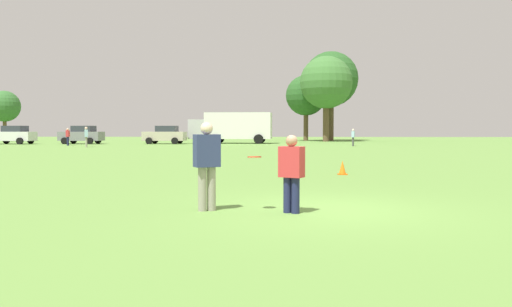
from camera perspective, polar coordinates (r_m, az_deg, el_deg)
name	(u,v)px	position (r m, az deg, el deg)	size (l,w,h in m)	color
ground_plane	(324,210)	(10.31, 7.48, -6.14)	(166.46, 166.46, 0.00)	#608C3D
player_thrower	(207,161)	(10.03, -5.42, -0.83)	(0.55, 0.46, 1.71)	gray
player_defender	(292,170)	(9.75, 3.92, -1.77)	(0.51, 0.43, 1.47)	#1E234C
frisbee	(254,157)	(9.99, -0.17, -0.38)	(0.27, 0.27, 0.05)	#E54C33
traffic_cone	(342,168)	(18.04, 9.47, -1.58)	(0.32, 0.32, 0.48)	#D8590C
parked_car_near_left	(13,135)	(56.99, -25.09, 1.87)	(4.30, 2.41, 1.82)	silver
parked_car_mid_left	(82,135)	(54.92, -18.56, 1.97)	(4.30, 2.41, 1.82)	slate
parked_car_center	(165,135)	(53.02, -9.95, 2.05)	(4.30, 2.41, 1.82)	#B7AD99
box_truck	(233,126)	(53.92, -2.60, 2.98)	(8.63, 3.33, 3.18)	white
bystander_sideline_watcher	(86,136)	(45.39, -18.13, 1.87)	(0.42, 0.53, 1.69)	gray
bystander_far_jogger	(68,136)	(50.09, -19.95, 1.85)	(0.29, 0.46, 1.59)	#1E234C
bystander_field_marshal	(353,136)	(46.58, 10.61, 1.87)	(0.34, 0.47, 1.53)	#4C4C51
tree_west_oak	(4,106)	(70.10, -25.90, 4.67)	(3.76, 3.76, 6.12)	brown
tree_west_maple	(306,96)	(65.30, 5.51, 6.33)	(5.03, 5.03, 8.17)	brown
tree_center_elm	(326,83)	(62.10, 7.71, 7.70)	(6.18, 6.18, 10.05)	brown
tree_east_birch	(331,79)	(66.78, 8.21, 8.06)	(6.91, 6.91, 11.23)	brown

